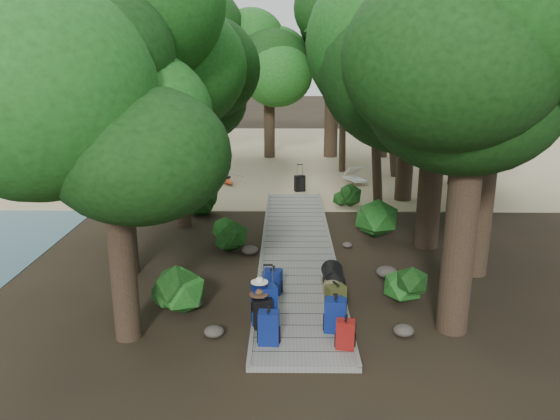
# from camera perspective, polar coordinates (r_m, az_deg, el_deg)

# --- Properties ---
(ground) EXTENTS (120.00, 120.00, 0.00)m
(ground) POSITION_cam_1_polar(r_m,az_deg,el_deg) (14.29, 1.87, -5.78)
(ground) COLOR black
(ground) RESTS_ON ground
(sand_beach) EXTENTS (40.00, 22.00, 0.02)m
(sand_beach) POSITION_cam_1_polar(r_m,az_deg,el_deg) (29.74, 1.22, 5.74)
(sand_beach) COLOR tan
(sand_beach) RESTS_ON ground
(boardwalk) EXTENTS (2.00, 12.00, 0.12)m
(boardwalk) POSITION_cam_1_polar(r_m,az_deg,el_deg) (15.20, 1.79, -4.17)
(boardwalk) COLOR slate
(boardwalk) RESTS_ON ground
(backpack_left_a) EXTENTS (0.39, 0.28, 0.71)m
(backpack_left_a) POSITION_cam_1_polar(r_m,az_deg,el_deg) (10.26, -1.19, -12.03)
(backpack_left_a) COLOR navy
(backpack_left_a) RESTS_ON boardwalk
(backpack_left_b) EXTENTS (0.41, 0.33, 0.68)m
(backpack_left_b) POSITION_cam_1_polar(r_m,az_deg,el_deg) (10.83, -1.86, -10.52)
(backpack_left_b) COLOR black
(backpack_left_b) RESTS_ON boardwalk
(backpack_left_c) EXTENTS (0.55, 0.46, 0.87)m
(backpack_left_c) POSITION_cam_1_polar(r_m,az_deg,el_deg) (10.98, -1.64, -9.59)
(backpack_left_c) COLOR navy
(backpack_left_c) RESTS_ON boardwalk
(backpack_left_d) EXTENTS (0.46, 0.38, 0.60)m
(backpack_left_d) POSITION_cam_1_polar(r_m,az_deg,el_deg) (12.31, -0.77, -7.33)
(backpack_left_d) COLOR navy
(backpack_left_d) RESTS_ON boardwalk
(backpack_right_a) EXTENTS (0.37, 0.29, 0.60)m
(backpack_right_a) POSITION_cam_1_polar(r_m,az_deg,el_deg) (10.22, 6.85, -12.62)
(backpack_right_a) COLOR maroon
(backpack_right_a) RESTS_ON boardwalk
(backpack_right_b) EXTENTS (0.45, 0.35, 0.74)m
(backpack_right_b) POSITION_cam_1_polar(r_m,az_deg,el_deg) (10.72, 5.81, -10.72)
(backpack_right_b) COLOR navy
(backpack_right_b) RESTS_ON boardwalk
(backpack_right_c) EXTENTS (0.38, 0.31, 0.59)m
(backpack_right_c) POSITION_cam_1_polar(r_m,az_deg,el_deg) (11.07, 5.79, -10.28)
(backpack_right_c) COLOR navy
(backpack_right_c) RESTS_ON boardwalk
(backpack_right_d) EXTENTS (0.46, 0.40, 0.59)m
(backpack_right_d) POSITION_cam_1_polar(r_m,az_deg,el_deg) (11.61, 5.82, -8.95)
(backpack_right_d) COLOR #42431D
(backpack_right_d) RESTS_ON boardwalk
(duffel_right_khaki) EXTENTS (0.44, 0.60, 0.37)m
(duffel_right_khaki) POSITION_cam_1_polar(r_m,az_deg,el_deg) (12.45, 5.40, -7.71)
(duffel_right_khaki) COLOR brown
(duffel_right_khaki) RESTS_ON boardwalk
(duffel_right_black) EXTENTS (0.52, 0.79, 0.48)m
(duffel_right_black) POSITION_cam_1_polar(r_m,az_deg,el_deg) (12.76, 5.55, -6.83)
(duffel_right_black) COLOR black
(duffel_right_black) RESTS_ON boardwalk
(suitcase_on_boardwalk) EXTENTS (0.36, 0.20, 0.55)m
(suitcase_on_boardwalk) POSITION_cam_1_polar(r_m,az_deg,el_deg) (11.58, -1.23, -9.05)
(suitcase_on_boardwalk) COLOR black
(suitcase_on_boardwalk) RESTS_ON boardwalk
(lone_suitcase_on_sand) EXTENTS (0.46, 0.35, 0.64)m
(lone_suitcase_on_sand) POSITION_cam_1_polar(r_m,az_deg,el_deg) (21.75, 2.07, 2.80)
(lone_suitcase_on_sand) COLOR black
(lone_suitcase_on_sand) RESTS_ON sand_beach
(hat_brown) EXTENTS (0.37, 0.37, 0.11)m
(hat_brown) POSITION_cam_1_polar(r_m,az_deg,el_deg) (10.69, -2.22, -8.54)
(hat_brown) COLOR #51351E
(hat_brown) RESTS_ON backpack_left_b
(hat_white) EXTENTS (0.34, 0.34, 0.11)m
(hat_white) POSITION_cam_1_polar(r_m,az_deg,el_deg) (10.75, -2.16, -7.28)
(hat_white) COLOR silver
(hat_white) RESTS_ON backpack_left_c
(kayak) EXTENTS (2.10, 3.43, 0.34)m
(kayak) POSITION_cam_1_polar(r_m,az_deg,el_deg) (23.36, -5.73, 3.28)
(kayak) COLOR red
(kayak) RESTS_ON sand_beach
(sun_lounger) EXTENTS (1.23, 1.94, 0.60)m
(sun_lounger) POSITION_cam_1_polar(r_m,az_deg,el_deg) (23.31, 7.85, 3.50)
(sun_lounger) COLOR silver
(sun_lounger) RESTS_ON sand_beach
(tree_right_a) EXTENTS (5.17, 5.17, 8.61)m
(tree_right_a) POSITION_cam_1_polar(r_m,az_deg,el_deg) (10.43, 19.41, 9.66)
(tree_right_a) COLOR black
(tree_right_a) RESTS_ON ground
(tree_right_b) EXTENTS (5.24, 5.24, 9.35)m
(tree_right_b) POSITION_cam_1_polar(r_m,az_deg,el_deg) (13.65, 21.31, 12.33)
(tree_right_b) COLOR black
(tree_right_b) RESTS_ON ground
(tree_right_c) EXTENTS (5.41, 5.41, 9.36)m
(tree_right_c) POSITION_cam_1_polar(r_m,az_deg,el_deg) (15.30, 16.23, 13.06)
(tree_right_c) COLOR black
(tree_right_c) RESTS_ON ground
(tree_right_d) EXTENTS (6.17, 6.17, 11.31)m
(tree_right_d) POSITION_cam_1_polar(r_m,az_deg,el_deg) (18.33, 21.42, 16.06)
(tree_right_d) COLOR black
(tree_right_d) RESTS_ON ground
(tree_right_e) EXTENTS (4.99, 4.99, 8.98)m
(tree_right_e) POSITION_cam_1_polar(r_m,az_deg,el_deg) (20.42, 13.46, 13.29)
(tree_right_e) COLOR black
(tree_right_e) RESTS_ON ground
(tree_right_f) EXTENTS (5.18, 5.18, 9.24)m
(tree_right_f) POSITION_cam_1_polar(r_m,az_deg,el_deg) (23.59, 18.80, 13.52)
(tree_right_f) COLOR black
(tree_right_f) RESTS_ON ground
(tree_left_a) EXTENTS (4.20, 4.20, 7.00)m
(tree_left_a) POSITION_cam_1_polar(r_m,az_deg,el_deg) (10.11, -16.95, 5.06)
(tree_left_a) COLOR black
(tree_left_a) RESTS_ON ground
(tree_left_b) EXTENTS (5.36, 5.36, 9.64)m
(tree_left_b) POSITION_cam_1_polar(r_m,az_deg,el_deg) (13.36, -17.39, 13.25)
(tree_left_b) COLOR black
(tree_left_b) RESTS_ON ground
(tree_left_c) EXTENTS (4.23, 4.23, 7.35)m
(tree_left_c) POSITION_cam_1_polar(r_m,az_deg,el_deg) (17.04, -10.61, 10.26)
(tree_left_c) COLOR black
(tree_left_c) RESTS_ON ground
(tree_back_a) EXTENTS (4.72, 4.72, 8.17)m
(tree_back_a) POSITION_cam_1_polar(r_m,az_deg,el_deg) (28.72, -1.14, 13.56)
(tree_back_a) COLOR black
(tree_back_a) RESTS_ON ground
(tree_back_b) EXTENTS (5.75, 5.75, 10.28)m
(tree_back_b) POSITION_cam_1_polar(r_m,az_deg,el_deg) (29.01, 5.54, 15.59)
(tree_back_b) COLOR black
(tree_back_b) RESTS_ON ground
(tree_back_c) EXTENTS (4.38, 4.38, 7.89)m
(tree_back_c) POSITION_cam_1_polar(r_m,az_deg,el_deg) (29.37, 11.00, 13.06)
(tree_back_c) COLOR black
(tree_back_c) RESTS_ON ground
(tree_back_d) EXTENTS (5.33, 5.33, 8.88)m
(tree_back_d) POSITION_cam_1_polar(r_m,az_deg,el_deg) (27.96, -10.68, 13.96)
(tree_back_d) COLOR black
(tree_back_d) RESTS_ON ground
(palm_right_a) EXTENTS (4.53, 4.53, 7.72)m
(palm_right_a) POSITION_cam_1_polar(r_m,az_deg,el_deg) (19.43, 11.04, 11.46)
(palm_right_a) COLOR #144112
(palm_right_a) RESTS_ON ground
(palm_right_b) EXTENTS (4.49, 4.49, 8.68)m
(palm_right_b) POSITION_cam_1_polar(r_m,az_deg,el_deg) (24.77, 12.26, 13.41)
(palm_right_b) COLOR #144112
(palm_right_b) RESTS_ON ground
(palm_right_c) EXTENTS (4.23, 4.23, 6.74)m
(palm_right_c) POSITION_cam_1_polar(r_m,az_deg,el_deg) (25.51, 7.22, 11.52)
(palm_right_c) COLOR #144112
(palm_right_c) RESTS_ON ground
(palm_left_a) EXTENTS (4.65, 4.65, 7.41)m
(palm_left_a) POSITION_cam_1_polar(r_m,az_deg,el_deg) (20.61, -12.20, 11.20)
(palm_left_a) COLOR #144112
(palm_left_a) RESTS_ON ground
(rock_left_a) EXTENTS (0.39, 0.35, 0.22)m
(rock_left_a) POSITION_cam_1_polar(r_m,az_deg,el_deg) (10.92, -6.91, -12.50)
(rock_left_a) COLOR #4C473F
(rock_left_a) RESTS_ON ground
(rock_left_b) EXTENTS (0.32, 0.29, 0.17)m
(rock_left_b) POSITION_cam_1_polar(r_m,az_deg,el_deg) (12.13, -8.84, -9.65)
(rock_left_b) COLOR #4C473F
(rock_left_b) RESTS_ON ground
(rock_left_c) EXTENTS (0.46, 0.41, 0.25)m
(rock_left_c) POSITION_cam_1_polar(r_m,az_deg,el_deg) (15.00, -3.15, -4.21)
(rock_left_c) COLOR #4C473F
(rock_left_c) RESTS_ON ground
(rock_left_d) EXTENTS (0.32, 0.29, 0.18)m
(rock_left_d) POSITION_cam_1_polar(r_m,az_deg,el_deg) (16.75, -5.38, -2.20)
(rock_left_d) COLOR #4C473F
(rock_left_d) RESTS_ON ground
(rock_right_a) EXTENTS (0.41, 0.37, 0.22)m
(rock_right_a) POSITION_cam_1_polar(r_m,az_deg,el_deg) (11.14, 12.78, -12.17)
(rock_right_a) COLOR #4C473F
(rock_right_a) RESTS_ON ground
(rock_right_b) EXTENTS (0.52, 0.46, 0.28)m
(rock_right_b) POSITION_cam_1_polar(r_m,az_deg,el_deg) (13.73, 11.07, -6.37)
(rock_right_b) COLOR #4C473F
(rock_right_b) RESTS_ON ground
(rock_right_c) EXTENTS (0.28, 0.25, 0.15)m
(rock_right_c) POSITION_cam_1_polar(r_m,az_deg,el_deg) (15.64, 7.05, -3.63)
(rock_right_c) COLOR #4C473F
(rock_right_c) RESTS_ON ground
(rock_right_d) EXTENTS (0.60, 0.54, 0.33)m
(rock_right_d) POSITION_cam_1_polar(r_m,az_deg,el_deg) (18.54, 10.46, -0.35)
(rock_right_d) COLOR #4C473F
(rock_right_d) RESTS_ON ground
(shrub_left_a) EXTENTS (1.13, 1.13, 1.01)m
(shrub_left_a) POSITION_cam_1_polar(r_m,az_deg,el_deg) (11.86, -10.78, -8.12)
(shrub_left_a) COLOR #194414
(shrub_left_a) RESTS_ON ground
(shrub_left_b) EXTENTS (1.00, 1.00, 0.90)m
(shrub_left_b) POSITION_cam_1_polar(r_m,az_deg,el_deg) (15.23, -5.37, -2.64)
(shrub_left_b) COLOR #194414
(shrub_left_b) RESTS_ON ground
(shrub_left_c) EXTENTS (1.19, 1.19, 1.07)m
(shrub_left_c) POSITION_cam_1_polar(r_m,az_deg,el_deg) (18.78, -7.84, 1.15)
(shrub_left_c) COLOR #194414
(shrub_left_c) RESTS_ON ground
(shrub_right_a) EXTENTS (1.07, 1.07, 0.96)m
(shrub_right_a) POSITION_cam_1_polar(r_m,az_deg,el_deg) (12.35, 13.35, -7.42)
(shrub_right_a) COLOR #194414
(shrub_right_a) RESTS_ON ground
(shrub_right_b) EXTENTS (1.30, 1.30, 1.17)m
(shrub_right_b) POSITION_cam_1_polar(r_m,az_deg,el_deg) (16.27, 9.85, -1.09)
(shrub_right_b) COLOR #194414
(shrub_right_b) RESTS_ON ground
(shrub_right_c) EXTENTS (0.89, 0.89, 0.80)m
(shrub_right_c) POSITION_cam_1_polar(r_m,az_deg,el_deg) (19.69, 6.85, 1.47)
(shrub_right_c) COLOR #194414
(shrub_right_c) RESTS_ON ground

